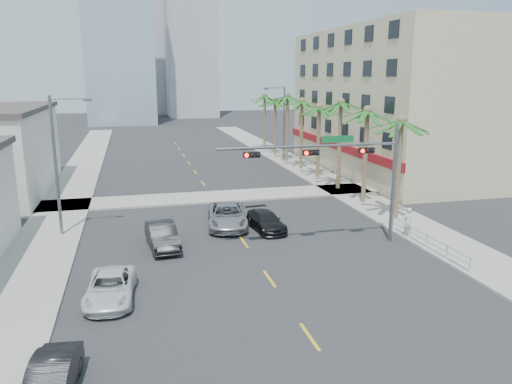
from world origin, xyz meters
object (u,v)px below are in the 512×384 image
car_parked_mid (51,379)px  pedestrian (408,222)px  car_lane_right (266,221)px  traffic_signal_mast (346,164)px  car_lane_center (227,216)px  car_parked_far (110,287)px  car_lane_left (162,236)px

car_parked_mid → pedestrian: (19.70, 11.81, 0.45)m
car_lane_right → traffic_signal_mast: bearing=-53.9°
car_lane_center → car_lane_right: 2.77m
car_parked_mid → car_lane_center: size_ratio=0.69×
car_lane_center → pedestrian: pedestrian is taller
car_parked_mid → car_lane_right: bearing=59.8°
car_parked_far → pedestrian: bearing=19.4°
car_parked_mid → pedestrian: size_ratio=2.05×
car_parked_mid → pedestrian: bearing=36.8°
car_parked_far → car_lane_right: bearing=46.1°
traffic_signal_mast → car_lane_right: size_ratio=2.58×
traffic_signal_mast → car_lane_left: size_ratio=2.43×
car_lane_left → car_lane_right: 7.25m
traffic_signal_mast → pedestrian: size_ratio=5.92×
traffic_signal_mast → car_parked_mid: (-15.18, -11.55, -4.43)m
car_lane_center → pedestrian: 11.92m
car_lane_left → pedestrian: 15.43m
car_lane_center → car_lane_right: bearing=-22.5°
car_parked_mid → car_lane_right: (11.40, 15.69, -0.01)m
traffic_signal_mast → car_parked_mid: size_ratio=2.88×
car_lane_left → car_lane_center: 5.68m
car_parked_far → car_lane_left: size_ratio=1.00×
car_lane_left → car_lane_right: bearing=9.8°
car_lane_center → car_parked_far: bearing=-118.2°
car_parked_mid → car_lane_left: (4.40, 13.79, 0.12)m
car_parked_mid → car_lane_center: car_lane_center is taller
car_parked_far → car_lane_left: (2.80, 6.82, 0.12)m
car_lane_left → pedestrian: bearing=-12.8°
car_lane_center → car_lane_right: (2.38, -1.40, -0.16)m
car_parked_mid → car_lane_left: car_lane_left is taller
car_lane_right → car_parked_far: bearing=-144.6°
car_lane_left → car_lane_center: car_lane_center is taller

